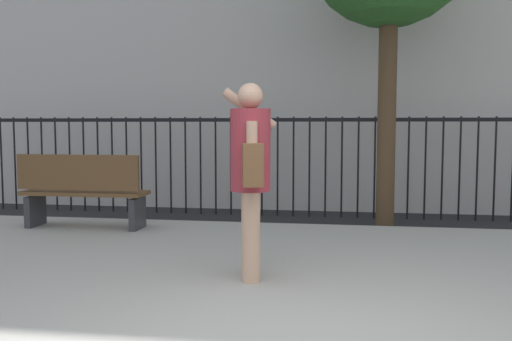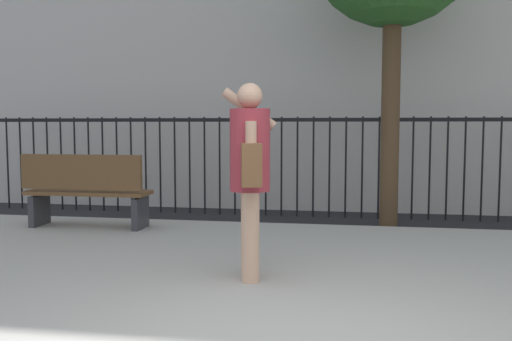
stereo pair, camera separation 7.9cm
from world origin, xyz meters
name	(u,v)px [view 2 (the right image)]	position (x,y,z in m)	size (l,w,h in m)	color
sidewalk	(326,274)	(0.00, 2.20, 0.07)	(28.00, 4.40, 0.15)	#9E9B93
iron_fence	(338,153)	(0.00, 5.90, 1.02)	(12.03, 0.04, 1.60)	black
pedestrian_on_phone	(250,167)	(-0.62, 1.65, 1.12)	(0.50, 0.70, 1.67)	tan
street_bench	(86,189)	(-3.12, 3.62, 0.65)	(1.60, 0.45, 0.95)	brown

